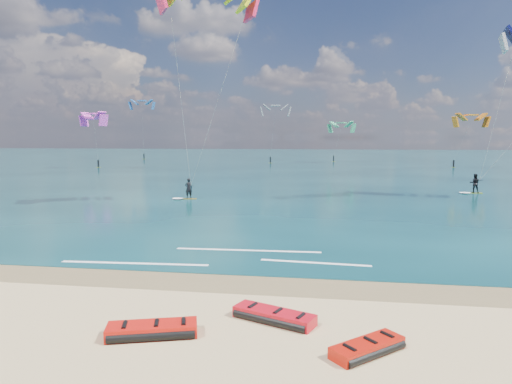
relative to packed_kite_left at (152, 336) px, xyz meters
The scene contains 9 objects.
ground 42.01m from the packed_kite_left, 90.80° to the left, with size 320.00×320.00×0.00m, color tan.
wet_sand_strip 5.04m from the packed_kite_left, 96.67° to the left, with size 320.00×2.40×0.01m, color brown.
sea 106.01m from the packed_kite_left, 90.32° to the left, with size 320.00×200.00×0.04m, color #082A31.
packed_kite_left is the anchor object (origin of this frame).
packed_kite_mid 3.70m from the packed_kite_left, 25.23° to the left, with size 2.80×1.11×0.41m, color red, non-canonical shape.
packed_kite_right 6.02m from the packed_kite_left, ahead, with size 2.36×1.03×0.38m, color red, non-canonical shape.
kitesurfer_main 27.96m from the packed_kite_left, 102.62° to the left, with size 9.93×8.19×18.58m.
shoreline_foam 8.54m from the packed_kite_left, 87.85° to the left, with size 13.94×3.65×0.01m.
distant_kites 85.01m from the packed_kite_left, 97.92° to the left, with size 77.02×35.79×14.72m.
Camera 1 is at (5.40, -13.94, 5.67)m, focal length 32.00 mm.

